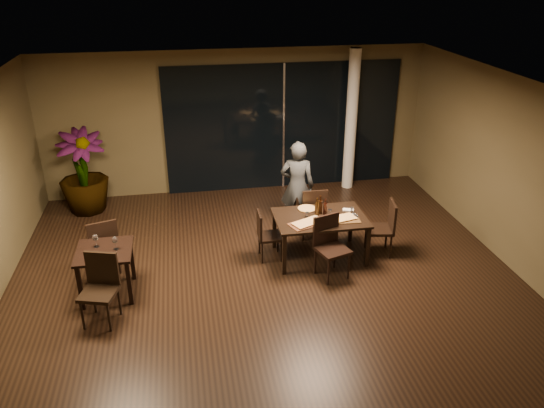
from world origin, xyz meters
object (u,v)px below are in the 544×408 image
Objects in this scene: side_table at (105,258)px; bottle_b at (325,207)px; potted_plant at (83,172)px; diner at (297,186)px; bottle_c at (320,205)px; chair_main_right at (384,225)px; chair_main_far at (313,210)px; chair_side_near at (101,284)px; bottle_a at (317,207)px; chair_main_left at (266,233)px; chair_main_near at (330,243)px; chair_side_far at (103,244)px; main_table at (320,221)px.

bottle_b is at bearing 9.01° from side_table.
potted_plant is at bearing 102.93° from side_table.
bottle_c is (0.17, -0.99, 0.06)m from diner.
chair_main_right is at bearing -26.93° from potted_plant.
chair_main_far is 0.59× the size of potted_plant.
potted_plant reaches higher than bottle_c.
bottle_a is (3.35, 1.14, 0.36)m from chair_side_near.
chair_main_far is at bearing 93.32° from bottle_b.
bottle_c is (3.43, 1.24, 0.36)m from chair_side_near.
chair_main_left is 2.55× the size of bottle_a.
diner is at bearing 26.41° from side_table.
chair_main_near is 1.02× the size of chair_side_far.
potted_plant is at bearing 124.71° from chair_main_near.
chair_main_left is at bearing 31.52° from chair_main_far.
diner reaches higher than bottle_b.
chair_main_left is 2.01m from chair_main_right.
chair_side_near is at bearing -160.08° from bottle_c.
bottle_c is at bearing 36.71° from chair_side_near.
potted_plant reaches higher than chair_main_near.
bottle_a is (3.44, -0.05, 0.37)m from chair_side_far.
bottle_b reaches higher than chair_main_near.
diner is at bearing 97.34° from main_table.
side_table is 3.41m from chair_main_near.
chair_main_far is at bearing 87.16° from bottle_c.
chair_side_near is at bearing 28.05° from chair_main_far.
potted_plant is at bearing -4.45° from diner.
chair_main_right is at bearing -7.12° from bottle_b.
chair_side_near is at bearing 77.71° from chair_side_far.
bottle_c is at bearing 51.51° from bottle_a.
main_table is 0.88× the size of diner.
side_table is 3.54m from bottle_b.
diner is at bearing 51.19° from chair_side_near.
potted_plant is at bearing -92.95° from chair_side_far.
chair_side_far reaches higher than chair_main_left.
diner is at bearing -179.54° from chair_side_far.
chair_main_right is 5.85m from potted_plant.
potted_plant reaches higher than bottle_b.
diner reaches higher than chair_main_far.
chair_main_left is 0.87× the size of chair_side_far.
bottle_a reaches higher than bottle_b.
bottle_c is (3.52, 0.05, 0.37)m from chair_side_far.
chair_main_far is 1.23m from chair_main_near.
chair_side_near is 0.60× the size of potted_plant.
chair_main_right is at bearing 152.11° from diner.
chair_side_far is at bearing 99.37° from side_table.
bottle_c is at bearing -30.63° from potted_plant.
potted_plant is 4.98× the size of bottle_a.
side_table is 0.94× the size of chair_main_left.
main_table is 3.58m from chair_side_near.
potted_plant is (-0.61, 2.49, 0.29)m from chair_side_far.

